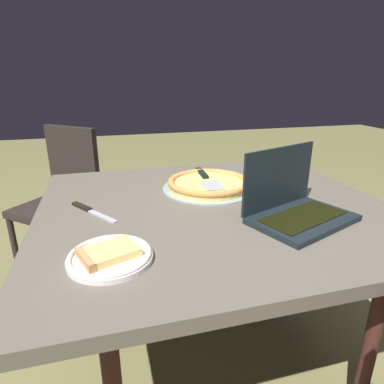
# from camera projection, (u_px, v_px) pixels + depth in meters

# --- Properties ---
(ground_plane) EXTENTS (12.00, 12.00, 0.00)m
(ground_plane) POSITION_uv_depth(u_px,v_px,m) (210.00, 362.00, 1.44)
(ground_plane) COLOR olive
(dining_table) EXTENTS (1.23, 1.10, 0.74)m
(dining_table) POSITION_uv_depth(u_px,v_px,m) (214.00, 219.00, 1.21)
(dining_table) COLOR #5D564A
(dining_table) RESTS_ON ground_plane
(laptop) EXTENTS (0.38, 0.32, 0.22)m
(laptop) POSITION_uv_depth(u_px,v_px,m) (295.00, 205.00, 1.06)
(laptop) COLOR black
(laptop) RESTS_ON dining_table
(pizza_plate) EXTENTS (0.21, 0.21, 0.04)m
(pizza_plate) POSITION_uv_depth(u_px,v_px,m) (109.00, 256.00, 0.82)
(pizza_plate) COLOR white
(pizza_plate) RESTS_ON dining_table
(pizza_tray) EXTENTS (0.38, 0.38, 0.04)m
(pizza_tray) POSITION_uv_depth(u_px,v_px,m) (209.00, 184.00, 1.34)
(pizza_tray) COLOR #92A7A2
(pizza_tray) RESTS_ON dining_table
(table_knife) EXTENTS (0.15, 0.21, 0.01)m
(table_knife) POSITION_uv_depth(u_px,v_px,m) (89.00, 210.00, 1.13)
(table_knife) COLOR #B6B6C4
(table_knife) RESTS_ON dining_table
(chair_far) EXTENTS (0.55, 0.55, 0.91)m
(chair_far) POSITION_uv_depth(u_px,v_px,m) (64.00, 195.00, 1.94)
(chair_far) COLOR black
(chair_far) RESTS_ON ground_plane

